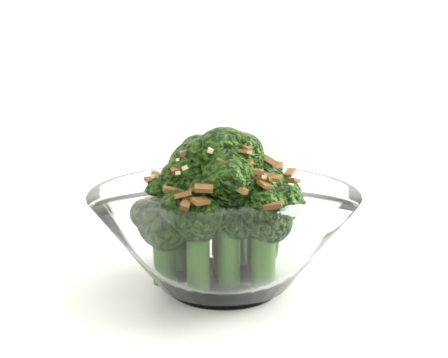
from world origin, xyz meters
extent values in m
cube|color=white|center=(-0.14, -0.04, 0.73)|extent=(1.41, 1.17, 0.04)
cylinder|color=white|center=(0.01, -0.05, 0.75)|extent=(0.08, 0.08, 0.01)
cylinder|color=#2C5416|center=(0.01, -0.05, 0.80)|extent=(0.02, 0.02, 0.08)
sphere|color=#264C0E|center=(0.01, -0.05, 0.85)|extent=(0.05, 0.05, 0.05)
cylinder|color=#2C5416|center=(0.03, -0.03, 0.80)|extent=(0.02, 0.02, 0.07)
sphere|color=#264C0E|center=(0.03, -0.03, 0.85)|extent=(0.04, 0.04, 0.04)
cylinder|color=#2C5416|center=(0.00, -0.04, 0.80)|extent=(0.02, 0.02, 0.07)
sphere|color=#264C0E|center=(0.00, -0.04, 0.84)|extent=(0.05, 0.05, 0.05)
cylinder|color=#2C5416|center=(0.01, -0.07, 0.79)|extent=(0.02, 0.02, 0.07)
sphere|color=#264C0E|center=(0.01, -0.07, 0.84)|extent=(0.04, 0.04, 0.04)
cylinder|color=#2C5416|center=(0.05, -0.05, 0.79)|extent=(0.02, 0.02, 0.05)
sphere|color=#264C0E|center=(0.05, -0.05, 0.83)|extent=(0.04, 0.04, 0.04)
cylinder|color=#2C5416|center=(-0.02, -0.04, 0.79)|extent=(0.02, 0.02, 0.05)
sphere|color=#264C0E|center=(-0.02, -0.04, 0.82)|extent=(0.04, 0.04, 0.04)
cylinder|color=#2C5416|center=(0.04, -0.08, 0.79)|extent=(0.02, 0.02, 0.05)
sphere|color=#264C0E|center=(0.04, -0.08, 0.82)|extent=(0.04, 0.04, 0.04)
cylinder|color=#2C5416|center=(-0.01, -0.08, 0.78)|extent=(0.02, 0.02, 0.05)
sphere|color=#264C0E|center=(-0.01, -0.08, 0.82)|extent=(0.04, 0.04, 0.04)
cylinder|color=#2C5416|center=(0.06, -0.02, 0.78)|extent=(0.02, 0.02, 0.04)
sphere|color=#264C0E|center=(0.06, -0.02, 0.81)|extent=(0.04, 0.04, 0.04)
cylinder|color=#2C5416|center=(-0.03, -0.06, 0.78)|extent=(0.02, 0.02, 0.04)
sphere|color=#264C0E|center=(-0.03, -0.06, 0.81)|extent=(0.04, 0.04, 0.04)
cylinder|color=#2C5416|center=(0.02, -0.01, 0.78)|extent=(0.02, 0.02, 0.04)
sphere|color=#264C0E|center=(0.02, -0.01, 0.81)|extent=(0.04, 0.04, 0.04)
cylinder|color=#2C5416|center=(-0.02, -0.02, 0.78)|extent=(0.02, 0.02, 0.04)
sphere|color=#264C0E|center=(-0.02, -0.02, 0.81)|extent=(0.04, 0.04, 0.04)
cylinder|color=#2C5416|center=(0.04, -0.05, 0.78)|extent=(0.02, 0.02, 0.04)
sphere|color=#264C0E|center=(0.04, -0.05, 0.82)|extent=(0.04, 0.04, 0.04)
cube|color=olive|center=(0.02, -0.05, 0.87)|extent=(0.01, 0.01, 0.01)
cube|color=olive|center=(0.00, -0.02, 0.85)|extent=(0.01, 0.01, 0.01)
cube|color=olive|center=(0.01, -0.05, 0.87)|extent=(0.01, 0.01, 0.00)
cube|color=olive|center=(0.03, -0.07, 0.86)|extent=(0.01, 0.01, 0.01)
cube|color=olive|center=(0.01, 0.00, 0.84)|extent=(0.02, 0.01, 0.01)
cube|color=olive|center=(0.02, -0.04, 0.86)|extent=(0.01, 0.01, 0.01)
cube|color=olive|center=(0.02, -0.04, 0.86)|extent=(0.02, 0.01, 0.00)
cube|color=olive|center=(0.06, -0.06, 0.84)|extent=(0.01, 0.02, 0.01)
cube|color=olive|center=(-0.02, -0.05, 0.85)|extent=(0.01, 0.01, 0.01)
cube|color=olive|center=(0.03, -0.08, 0.85)|extent=(0.01, 0.01, 0.01)
cube|color=olive|center=(0.04, -0.08, 0.84)|extent=(0.02, 0.01, 0.01)
cube|color=olive|center=(0.04, -0.09, 0.84)|extent=(0.01, 0.01, 0.01)
cube|color=olive|center=(0.03, -0.06, 0.86)|extent=(0.01, 0.01, 0.01)
cube|color=olive|center=(0.04, -0.02, 0.84)|extent=(0.01, 0.02, 0.01)
cube|color=olive|center=(-0.01, -0.09, 0.84)|extent=(0.01, 0.01, 0.01)
cube|color=olive|center=(-0.04, -0.03, 0.84)|extent=(0.02, 0.01, 0.00)
cube|color=olive|center=(0.05, -0.03, 0.85)|extent=(0.01, 0.01, 0.01)
cube|color=olive|center=(0.00, -0.05, 0.87)|extent=(0.01, 0.01, 0.01)
cube|color=olive|center=(0.01, -0.08, 0.86)|extent=(0.01, 0.02, 0.01)
cube|color=olive|center=(0.03, -0.07, 0.85)|extent=(0.01, 0.02, 0.01)
cube|color=olive|center=(0.05, -0.01, 0.84)|extent=(0.02, 0.01, 0.00)
cube|color=olive|center=(-0.01, -0.03, 0.85)|extent=(0.01, 0.01, 0.01)
cube|color=olive|center=(0.04, -0.08, 0.84)|extent=(0.01, 0.01, 0.01)
cube|color=olive|center=(0.04, -0.08, 0.84)|extent=(0.01, 0.01, 0.01)
cube|color=olive|center=(-0.01, -0.09, 0.84)|extent=(0.01, 0.01, 0.01)
cube|color=olive|center=(0.04, -0.10, 0.83)|extent=(0.01, 0.01, 0.01)
cube|color=olive|center=(-0.01, -0.10, 0.83)|extent=(0.01, 0.01, 0.01)
cube|color=olive|center=(0.06, -0.04, 0.84)|extent=(0.01, 0.01, 0.01)
cube|color=olive|center=(-0.04, -0.03, 0.84)|extent=(0.01, 0.01, 0.01)
cube|color=olive|center=(0.02, -0.08, 0.85)|extent=(0.01, 0.01, 0.01)
cube|color=olive|center=(0.04, -0.08, 0.84)|extent=(0.01, 0.01, 0.01)
cube|color=olive|center=(0.03, -0.05, 0.86)|extent=(0.01, 0.01, 0.01)
cube|color=olive|center=(0.01, -0.09, 0.85)|extent=(0.01, 0.01, 0.00)
cube|color=olive|center=(-0.03, -0.08, 0.84)|extent=(0.01, 0.01, 0.01)
cube|color=olive|center=(-0.02, -0.01, 0.84)|extent=(0.01, 0.02, 0.01)
cube|color=olive|center=(-0.01, -0.05, 0.86)|extent=(0.01, 0.01, 0.01)
cube|color=olive|center=(0.02, -0.10, 0.84)|extent=(0.02, 0.01, 0.01)
cube|color=olive|center=(0.06, -0.05, 0.84)|extent=(0.01, 0.01, 0.01)
cube|color=olive|center=(-0.02, -0.09, 0.83)|extent=(0.01, 0.02, 0.01)
cube|color=olive|center=(0.05, -0.05, 0.85)|extent=(0.01, 0.01, 0.01)
cube|color=olive|center=(0.04, -0.04, 0.86)|extent=(0.01, 0.01, 0.01)
cube|color=olive|center=(0.00, -0.01, 0.84)|extent=(0.01, 0.01, 0.01)
cube|color=olive|center=(0.03, 0.01, 0.83)|extent=(0.01, 0.01, 0.01)
cube|color=olive|center=(0.04, 0.00, 0.83)|extent=(0.01, 0.01, 0.00)
cube|color=olive|center=(0.00, -0.01, 0.85)|extent=(0.01, 0.01, 0.01)
cube|color=olive|center=(0.00, -0.05, 0.86)|extent=(0.01, 0.02, 0.01)
cube|color=olive|center=(0.00, 0.00, 0.84)|extent=(0.01, 0.01, 0.00)
cube|color=olive|center=(0.01, -0.01, 0.85)|extent=(0.01, 0.01, 0.01)
cube|color=olive|center=(0.02, -0.02, 0.85)|extent=(0.01, 0.02, 0.01)
cube|color=olive|center=(-0.02, 0.00, 0.84)|extent=(0.01, 0.01, 0.01)
cube|color=olive|center=(-0.02, -0.09, 0.84)|extent=(0.01, 0.01, 0.01)
cube|color=olive|center=(0.00, -0.01, 0.84)|extent=(0.01, 0.01, 0.01)
cube|color=beige|center=(-0.01, -0.04, 0.86)|extent=(0.01, 0.01, 0.00)
cube|color=beige|center=(0.03, -0.06, 0.86)|extent=(0.01, 0.01, 0.00)
cube|color=beige|center=(0.04, -0.06, 0.86)|extent=(0.00, 0.00, 0.00)
cube|color=beige|center=(0.01, -0.04, 0.87)|extent=(0.01, 0.01, 0.00)
cube|color=beige|center=(-0.01, -0.02, 0.85)|extent=(0.01, 0.01, 0.00)
cube|color=beige|center=(-0.01, -0.05, 0.86)|extent=(0.01, 0.00, 0.01)
cube|color=beige|center=(0.03, -0.03, 0.86)|extent=(0.00, 0.00, 0.00)
cube|color=beige|center=(-0.02, -0.05, 0.85)|extent=(0.00, 0.00, 0.00)
cube|color=beige|center=(0.01, -0.10, 0.84)|extent=(0.00, 0.00, 0.00)
cube|color=beige|center=(0.00, -0.07, 0.86)|extent=(0.01, 0.01, 0.00)
cube|color=beige|center=(-0.02, -0.06, 0.85)|extent=(0.01, 0.00, 0.01)
cube|color=beige|center=(0.06, -0.08, 0.84)|extent=(0.00, 0.01, 0.00)
cube|color=beige|center=(0.01, -0.05, 0.87)|extent=(0.00, 0.01, 0.00)
cube|color=beige|center=(-0.04, -0.04, 0.84)|extent=(0.00, 0.00, 0.00)
cube|color=beige|center=(-0.02, -0.07, 0.85)|extent=(0.00, 0.00, 0.00)
camera|label=1|loc=(-0.07, -0.54, 0.95)|focal=55.00mm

